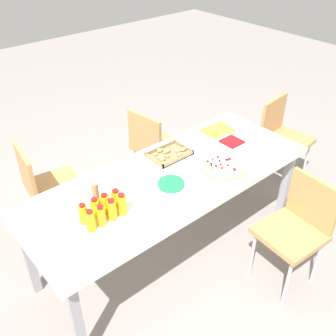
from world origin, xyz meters
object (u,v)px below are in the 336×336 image
object	(u,v)px
chair_far_left	(45,184)
juice_bottle_7	(116,199)
chair_far_right	(154,144)
juice_bottle_3	(122,204)
napkin_stack	(232,142)
chair_near_right	(298,225)
cardboard_tube	(96,195)
party_table	(171,184)
fruit_pizza	(223,165)
juice_bottle_4	(83,214)
chair_end	(282,134)
juice_bottle_5	(95,209)
juice_bottle_0	(91,221)
plate_stack	(171,184)
paper_folder	(217,130)
juice_bottle_1	(101,216)
juice_bottle_6	(105,204)
juice_bottle_2	(112,210)
snack_tray	(169,154)

from	to	relation	value
chair_far_left	juice_bottle_7	xyz separation A→B (m)	(0.13, -0.84, 0.30)
chair_far_right	juice_bottle_3	size ratio (longest dim) A/B	5.52
napkin_stack	juice_bottle_3	bearing A→B (deg)	-173.25
chair_near_right	cardboard_tube	xyz separation A→B (m)	(-1.08, 0.81, 0.32)
party_table	fruit_pizza	xyz separation A→B (m)	(0.38, -0.16, 0.08)
juice_bottle_4	chair_end	bearing A→B (deg)	2.77
chair_far_right	cardboard_tube	world-z (taller)	cardboard_tube
chair_near_right	juice_bottle_5	world-z (taller)	juice_bottle_5
chair_far_right	juice_bottle_0	distance (m)	1.44
plate_stack	cardboard_tube	size ratio (longest dim) A/B	1.02
plate_stack	napkin_stack	distance (m)	0.76
party_table	juice_bottle_0	xyz separation A→B (m)	(-0.71, -0.11, 0.13)
plate_stack	party_table	bearing A→B (deg)	50.90
juice_bottle_7	paper_folder	world-z (taller)	juice_bottle_7
juice_bottle_0	cardboard_tube	xyz separation A→B (m)	(0.14, 0.16, 0.02)
paper_folder	plate_stack	bearing A→B (deg)	-157.70
chair_far_right	chair_near_right	bearing A→B (deg)	-5.14
chair_near_right	fruit_pizza	bearing A→B (deg)	16.89
juice_bottle_1	juice_bottle_7	world-z (taller)	juice_bottle_1
chair_near_right	juice_bottle_0	world-z (taller)	juice_bottle_0
party_table	cardboard_tube	size ratio (longest dim) A/B	11.94
juice_bottle_3	juice_bottle_6	world-z (taller)	juice_bottle_3
juice_bottle_2	juice_bottle_6	world-z (taller)	same
chair_far_right	juice_bottle_6	xyz separation A→B (m)	(-0.99, -0.76, 0.30)
juice_bottle_7	chair_far_left	bearing A→B (deg)	98.95
cardboard_tube	paper_folder	world-z (taller)	cardboard_tube
juice_bottle_1	cardboard_tube	xyz separation A→B (m)	(0.07, 0.16, 0.02)
chair_end	plate_stack	world-z (taller)	chair_end
chair_far_right	juice_bottle_7	bearing A→B (deg)	-58.23
juice_bottle_2	juice_bottle_7	size ratio (longest dim) A/B	1.09
juice_bottle_2	juice_bottle_0	bearing A→B (deg)	-178.49
plate_stack	paper_folder	size ratio (longest dim) A/B	0.70
chair_end	juice_bottle_3	size ratio (longest dim) A/B	5.52
fruit_pizza	juice_bottle_6	bearing A→B (deg)	172.35
chair_far_right	fruit_pizza	xyz separation A→B (m)	(-0.05, -0.89, 0.25)
juice_bottle_0	napkin_stack	bearing A→B (deg)	5.81
juice_bottle_2	plate_stack	distance (m)	0.50
chair_end	fruit_pizza	world-z (taller)	chair_end
chair_far_left	paper_folder	size ratio (longest dim) A/B	3.19
chair_near_right	juice_bottle_4	world-z (taller)	juice_bottle_4
juice_bottle_3	plate_stack	xyz separation A→B (m)	(0.42, 0.02, -0.06)
juice_bottle_1	snack_tray	world-z (taller)	juice_bottle_1
juice_bottle_3	juice_bottle_6	distance (m)	0.11
paper_folder	juice_bottle_7	bearing A→B (deg)	-167.25
juice_bottle_0	napkin_stack	distance (m)	1.40
plate_stack	juice_bottle_5	bearing A→B (deg)	174.71
chair_far_right	plate_stack	size ratio (longest dim) A/B	4.54
fruit_pizza	snack_tray	bearing A→B (deg)	119.32
napkin_stack	chair_end	bearing A→B (deg)	3.47
juice_bottle_5	juice_bottle_1	bearing A→B (deg)	-96.10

